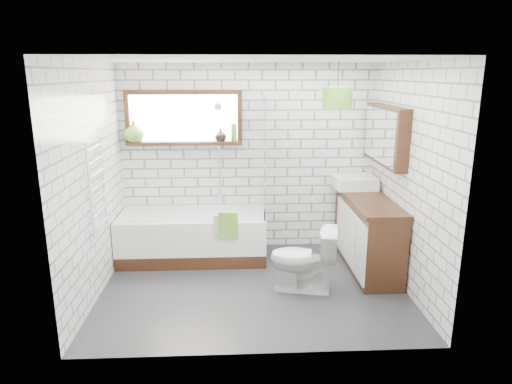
{
  "coord_description": "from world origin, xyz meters",
  "views": [
    {
      "loc": [
        -0.21,
        -4.78,
        2.37
      ],
      "look_at": [
        0.04,
        0.25,
        1.05
      ],
      "focal_mm": 32.0,
      "sensor_mm": 36.0,
      "label": 1
    }
  ],
  "objects_px": {
    "bathtub": "(193,236)",
    "basin": "(354,182)",
    "toilet": "(303,259)",
    "pendant": "(337,98)",
    "vanity": "(367,232)"
  },
  "relations": [
    {
      "from": "pendant",
      "to": "bathtub",
      "type": "bearing_deg",
      "value": 163.04
    },
    {
      "from": "bathtub",
      "to": "basin",
      "type": "height_order",
      "value": "basin"
    },
    {
      "from": "vanity",
      "to": "pendant",
      "type": "relative_size",
      "value": 4.72
    },
    {
      "from": "basin",
      "to": "pendant",
      "type": "xyz_separation_m",
      "value": [
        -0.43,
        -0.64,
        1.12
      ]
    },
    {
      "from": "bathtub",
      "to": "basin",
      "type": "xyz_separation_m",
      "value": [
        2.14,
        0.12,
        0.67
      ]
    },
    {
      "from": "vanity",
      "to": "toilet",
      "type": "height_order",
      "value": "vanity"
    },
    {
      "from": "pendant",
      "to": "toilet",
      "type": "bearing_deg",
      "value": -130.84
    },
    {
      "from": "basin",
      "to": "pendant",
      "type": "bearing_deg",
      "value": -123.6
    },
    {
      "from": "bathtub",
      "to": "vanity",
      "type": "relative_size",
      "value": 1.19
    },
    {
      "from": "basin",
      "to": "vanity",
      "type": "bearing_deg",
      "value": -83.16
    },
    {
      "from": "bathtub",
      "to": "toilet",
      "type": "bearing_deg",
      "value": -37.48
    },
    {
      "from": "toilet",
      "to": "pendant",
      "type": "bearing_deg",
      "value": 151.81
    },
    {
      "from": "basin",
      "to": "bathtub",
      "type": "bearing_deg",
      "value": -176.81
    },
    {
      "from": "bathtub",
      "to": "toilet",
      "type": "distance_m",
      "value": 1.64
    },
    {
      "from": "bathtub",
      "to": "basin",
      "type": "distance_m",
      "value": 2.25
    }
  ]
}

